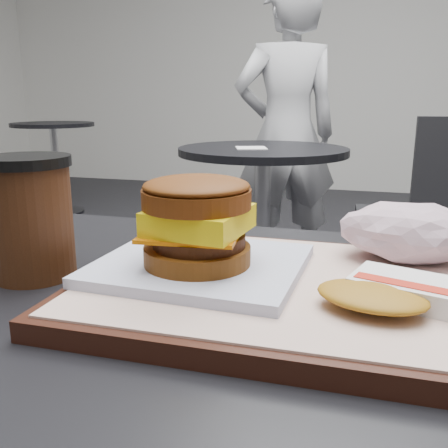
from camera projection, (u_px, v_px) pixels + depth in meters
serving_tray at (288, 290)px, 0.46m from camera, size 0.38×0.28×0.02m
breakfast_sandwich at (198, 232)px, 0.46m from camera, size 0.20×0.18×0.09m
hash_brown at (393, 292)px, 0.40m from camera, size 0.13×0.11×0.02m
crumpled_wrapper at (406, 231)px, 0.51m from camera, size 0.13×0.10×0.06m
coffee_cup at (31, 216)px, 0.51m from camera, size 0.09×0.09×0.13m
neighbor_table at (262, 195)px, 2.10m from camera, size 0.70×0.70×0.75m
napkin at (251, 148)px, 2.01m from camera, size 0.15×0.15×0.00m
neighbor_chair at (429, 210)px, 2.00m from camera, size 0.61×0.44×0.88m
patron at (286, 134)px, 2.63m from camera, size 0.65×0.56×1.52m
bg_table_mid at (54, 146)px, 4.08m from camera, size 0.66×0.66×0.75m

